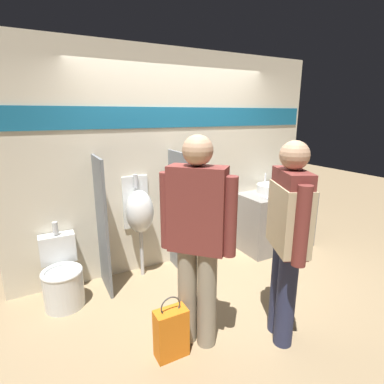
% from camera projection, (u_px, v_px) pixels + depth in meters
% --- Properties ---
extents(ground_plane, '(16.00, 16.00, 0.00)m').
position_uv_depth(ground_plane, '(199.00, 278.00, 3.64)').
color(ground_plane, '#997F5B').
extents(display_wall, '(4.09, 0.07, 2.70)m').
position_uv_depth(display_wall, '(176.00, 161.00, 3.81)').
color(display_wall, beige).
rests_on(display_wall, ground_plane).
extents(sink_counter, '(1.09, 0.59, 0.83)m').
position_uv_depth(sink_counter, '(275.00, 220.00, 4.43)').
color(sink_counter, gray).
rests_on(sink_counter, ground_plane).
extents(sink_basin, '(0.44, 0.44, 0.26)m').
position_uv_depth(sink_basin, '(272.00, 188.00, 4.34)').
color(sink_basin, silver).
rests_on(sink_basin, sink_counter).
extents(cell_phone, '(0.07, 0.14, 0.01)m').
position_uv_depth(cell_phone, '(265.00, 197.00, 4.08)').
color(cell_phone, '#B7B7BC').
rests_on(cell_phone, sink_counter).
extents(divider_near_counter, '(0.03, 0.50, 1.52)m').
position_uv_depth(divider_near_counter, '(102.00, 226.00, 3.26)').
color(divider_near_counter, slate).
rests_on(divider_near_counter, ground_plane).
extents(divider_mid, '(0.03, 0.50, 1.52)m').
position_uv_depth(divider_mid, '(178.00, 213.00, 3.68)').
color(divider_mid, slate).
rests_on(divider_mid, ground_plane).
extents(urinal_near_counter, '(0.33, 0.31, 1.25)m').
position_uv_depth(urinal_near_counter, '(140.00, 211.00, 3.54)').
color(urinal_near_counter, silver).
rests_on(urinal_near_counter, ground_plane).
extents(urinal_far, '(0.33, 0.31, 1.25)m').
position_uv_depth(urinal_far, '(206.00, 201.00, 3.95)').
color(urinal_far, silver).
rests_on(urinal_far, ground_plane).
extents(toilet, '(0.41, 0.57, 0.84)m').
position_uv_depth(toilet, '(62.00, 278.00, 3.12)').
color(toilet, silver).
rests_on(toilet, ground_plane).
extents(person_in_vest, '(0.40, 0.56, 1.75)m').
position_uv_depth(person_in_vest, '(288.00, 231.00, 2.45)').
color(person_in_vest, '#282D4C').
rests_on(person_in_vest, ground_plane).
extents(person_with_lanyard, '(0.47, 0.48, 1.80)m').
position_uv_depth(person_with_lanyard, '(197.00, 236.00, 2.40)').
color(person_with_lanyard, gray).
rests_on(person_with_lanyard, ground_plane).
extents(shopping_bag, '(0.27, 0.15, 0.55)m').
position_uv_depth(shopping_bag, '(171.00, 333.00, 2.44)').
color(shopping_bag, orange).
rests_on(shopping_bag, ground_plane).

